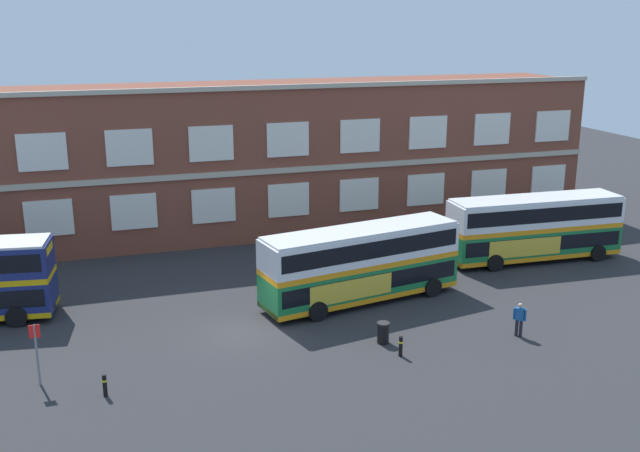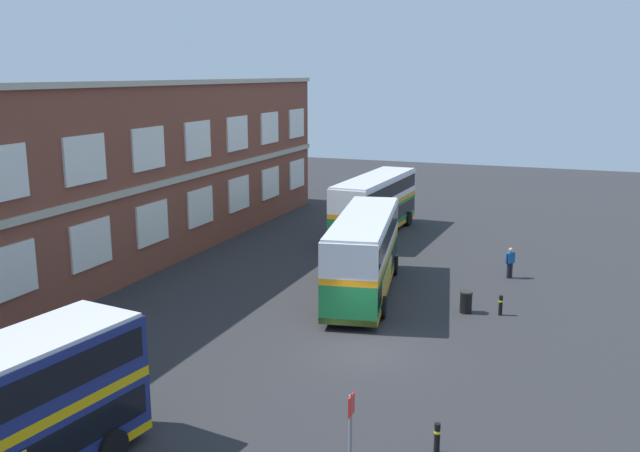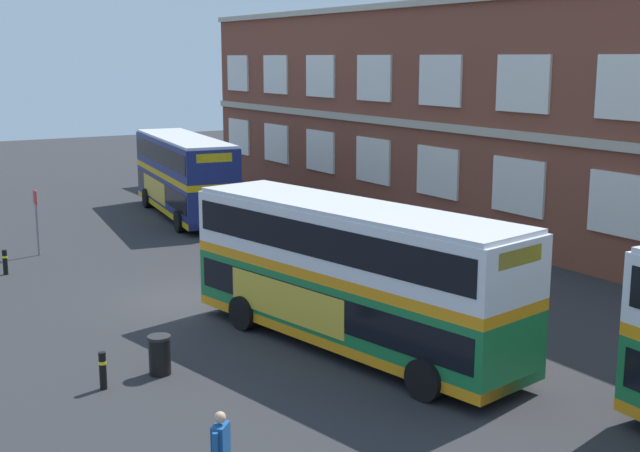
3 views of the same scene
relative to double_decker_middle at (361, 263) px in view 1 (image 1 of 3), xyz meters
The scene contains 9 objects.
ground_plane 7.14m from the double_decker_middle, behind, with size 120.00×120.00×0.00m, color #2B2B2D.
brick_terminal_building 17.28m from the double_decker_middle, 109.79° to the left, with size 56.09×8.19×10.59m.
double_decker_middle is the anchor object (origin of this frame).
double_decker_far 13.23m from the double_decker_middle, 14.15° to the left, with size 11.10×3.21×4.07m.
waiting_passenger 8.74m from the double_decker_middle, 49.62° to the right, with size 0.52×0.53×1.70m.
bus_stand_flag 16.79m from the double_decker_middle, 163.69° to the right, with size 0.44×0.10×2.70m.
station_litter_bin 5.61m from the double_decker_middle, 99.50° to the right, with size 0.60×0.60×1.03m.
safety_bollard_west 15.13m from the double_decker_middle, 154.20° to the right, with size 0.19×0.19×0.95m.
safety_bollard_east 7.08m from the double_decker_middle, 95.61° to the right, with size 0.19×0.19×0.95m.
Camera 1 is at (-6.72, -32.87, 14.81)m, focal length 41.48 mm.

